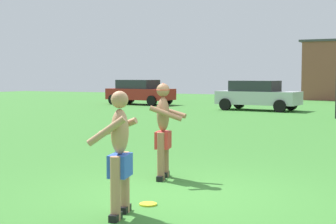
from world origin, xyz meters
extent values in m
plane|color=#38752D|center=(0.00, 0.00, 0.00)|extent=(80.00, 80.00, 0.00)
cube|color=black|center=(-0.93, 1.18, 0.04)|extent=(0.17, 0.28, 0.09)
cylinder|color=#936647|center=(-0.93, 1.18, 0.43)|extent=(0.13, 0.13, 0.85)
cube|color=black|center=(-0.84, 0.84, 0.04)|extent=(0.17, 0.28, 0.09)
cylinder|color=#936647|center=(-0.84, 0.84, 0.43)|extent=(0.13, 0.13, 0.85)
cube|color=red|center=(-0.89, 1.01, 0.70)|extent=(0.32, 0.39, 0.31)
ellipsoid|color=#936647|center=(-0.89, 1.01, 1.16)|extent=(0.29, 0.37, 0.62)
cylinder|color=#936647|center=(-0.85, 1.25, 1.19)|extent=(0.59, 0.11, 0.23)
cylinder|color=#936647|center=(-0.74, 0.82, 1.19)|extent=(0.56, 0.35, 0.28)
sphere|color=#936647|center=(-0.89, 1.01, 1.59)|extent=(0.24, 0.24, 0.24)
cone|color=red|center=(-0.89, 1.01, 1.66)|extent=(0.30, 0.30, 0.13)
cube|color=black|center=(-0.21, -1.61, 0.04)|extent=(0.17, 0.28, 0.09)
cylinder|color=tan|center=(-0.21, -1.61, 0.41)|extent=(0.13, 0.13, 0.82)
cube|color=black|center=(-0.31, -1.22, 0.04)|extent=(0.17, 0.28, 0.09)
cylinder|color=tan|center=(-0.31, -1.22, 0.41)|extent=(0.13, 0.13, 0.82)
cube|color=blue|center=(-0.26, -1.42, 0.67)|extent=(0.33, 0.42, 0.30)
ellipsoid|color=tan|center=(-0.26, -1.42, 1.12)|extent=(0.30, 0.40, 0.60)
cylinder|color=tan|center=(-0.30, -1.67, 1.15)|extent=(0.52, 0.24, 0.40)
cylinder|color=tan|center=(-0.41, -1.21, 1.15)|extent=(0.57, 0.16, 0.29)
sphere|color=tan|center=(-0.26, -1.42, 1.54)|extent=(0.23, 0.23, 0.23)
cylinder|color=yellow|center=(-0.21, -0.75, 0.01)|extent=(0.25, 0.25, 0.03)
cube|color=silver|center=(-4.67, 19.29, 0.67)|extent=(4.43, 2.14, 0.70)
cube|color=#282D33|center=(-4.87, 19.31, 1.30)|extent=(2.53, 1.77, 0.56)
cylinder|color=black|center=(-3.10, 20.07, 0.32)|extent=(0.66, 0.27, 0.64)
cylinder|color=black|center=(-3.25, 18.28, 0.32)|extent=(0.66, 0.27, 0.64)
cylinder|color=black|center=(-6.10, 20.31, 0.32)|extent=(0.66, 0.27, 0.64)
cylinder|color=black|center=(-6.25, 18.52, 0.32)|extent=(0.66, 0.27, 0.64)
cube|color=maroon|center=(-13.01, 21.16, 0.67)|extent=(4.46, 2.21, 0.70)
cube|color=#282D33|center=(-13.20, 21.18, 1.30)|extent=(2.55, 1.81, 0.56)
cylinder|color=black|center=(-11.42, 21.91, 0.32)|extent=(0.66, 0.28, 0.64)
cylinder|color=black|center=(-11.60, 20.11, 0.32)|extent=(0.66, 0.28, 0.64)
cylinder|color=black|center=(-14.42, 22.20, 0.32)|extent=(0.66, 0.28, 0.64)
cylinder|color=black|center=(-14.59, 20.41, 0.32)|extent=(0.66, 0.28, 0.64)
camera|label=1|loc=(3.28, -7.01, 1.85)|focal=54.41mm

